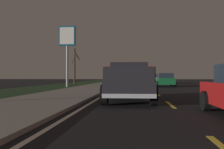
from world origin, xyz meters
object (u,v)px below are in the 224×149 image
object	(u,v)px
sedan_green	(165,80)
sedan_silver	(134,79)
gas_price_sign	(67,41)
bare_tree_far	(75,65)
sedan_white	(154,79)
pickup_truck	(129,80)

from	to	relation	value
sedan_green	sedan_silver	bearing A→B (deg)	20.33
gas_price_sign	bare_tree_far	world-z (taller)	gas_price_sign
sedan_silver	sedan_white	distance (m)	3.43
sedan_silver	gas_price_sign	size ratio (longest dim) A/B	0.65
gas_price_sign	bare_tree_far	distance (m)	10.04
sedan_silver	gas_price_sign	world-z (taller)	gas_price_sign
pickup_truck	bare_tree_far	bearing A→B (deg)	20.54
sedan_green	sedan_silver	world-z (taller)	same
pickup_truck	sedan_green	xyz separation A→B (m)	(16.15, -3.70, -0.20)
pickup_truck	sedan_green	distance (m)	16.57
pickup_truck	gas_price_sign	bearing A→B (deg)	27.13
pickup_truck	sedan_silver	world-z (taller)	pickup_truck
sedan_white	pickup_truck	bearing A→B (deg)	172.94
sedan_white	bare_tree_far	bearing A→B (deg)	105.00
sedan_silver	bare_tree_far	distance (m)	9.48
sedan_green	sedan_white	xyz separation A→B (m)	(10.84, 0.36, 0.00)
sedan_green	sedan_white	size ratio (longest dim) A/B	1.00
sedan_green	gas_price_sign	world-z (taller)	gas_price_sign
pickup_truck	bare_tree_far	distance (m)	25.39
sedan_white	gas_price_sign	distance (m)	17.23
sedan_silver	sedan_white	bearing A→B (deg)	-68.96
sedan_white	gas_price_sign	xyz separation A→B (m)	(-12.93, 10.55, 4.29)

